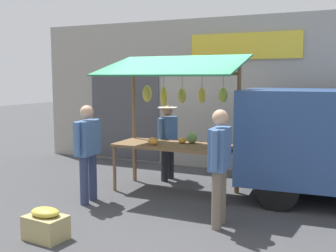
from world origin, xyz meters
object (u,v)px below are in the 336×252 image
shopper_with_ponytail (220,159)px  vendor_with_sunhat (168,137)px  produce_crate_near (46,225)px  market_stall (175,108)px  shopper_in_grey_tee (88,147)px

shopper_with_ponytail → vendor_with_sunhat: bearing=36.8°
vendor_with_sunhat → produce_crate_near: 3.50m
market_stall → shopper_with_ponytail: market_stall is taller
market_stall → vendor_with_sunhat: bearing=-56.2°
market_stall → produce_crate_near: (0.66, 2.72, -1.35)m
shopper_with_ponytail → shopper_in_grey_tee: size_ratio=1.01×
shopper_in_grey_tee → produce_crate_near: size_ratio=2.89×
shopper_with_ponytail → shopper_in_grey_tee: bearing=83.3°
vendor_with_sunhat → produce_crate_near: bearing=2.1°
vendor_with_sunhat → shopper_in_grey_tee: 2.00m
market_stall → shopper_in_grey_tee: 1.71m
vendor_with_sunhat → produce_crate_near: size_ratio=2.69×
market_stall → shopper_in_grey_tee: (1.07, 1.20, -0.60)m
shopper_in_grey_tee → market_stall: bearing=-45.5°
vendor_with_sunhat → shopper_in_grey_tee: (0.59, 1.91, 0.06)m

